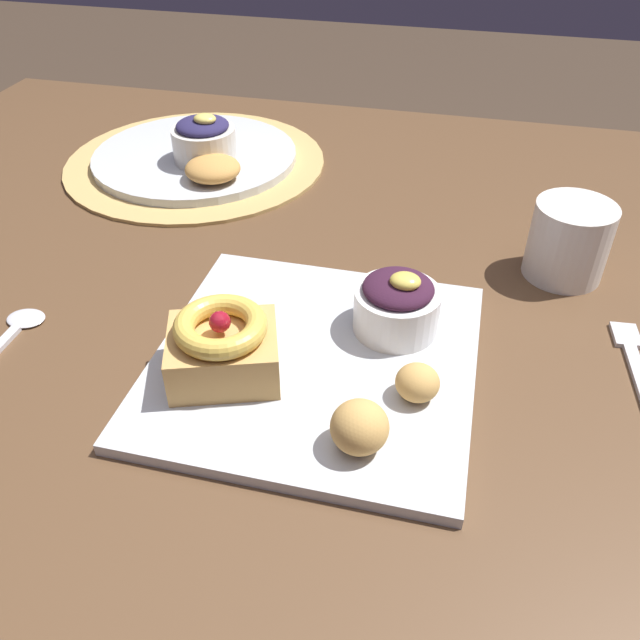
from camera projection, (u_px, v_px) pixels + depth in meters
name	position (u px, v px, depth m)	size (l,w,h in m)	color
ground_plane	(349.00, 617.00, 1.17)	(8.00, 8.00, 0.00)	#423326
dining_table	(364.00, 340.00, 0.77)	(1.54, 1.06, 0.73)	brown
woven_placemat	(196.00, 161.00, 0.97)	(0.38, 0.38, 0.01)	tan
front_plate	(315.00, 361.00, 0.61)	(0.30, 0.30, 0.01)	silver
cake_slice	(223.00, 346.00, 0.57)	(0.12, 0.11, 0.07)	tan
berry_ramekin	(397.00, 304.00, 0.63)	(0.08, 0.08, 0.07)	white
fritter_front	(417.00, 383.00, 0.56)	(0.04, 0.04, 0.03)	tan
fritter_middle	(360.00, 427.00, 0.51)	(0.05, 0.05, 0.04)	tan
back_plate	(195.00, 156.00, 0.96)	(0.30, 0.30, 0.01)	silver
back_ramekin	(204.00, 140.00, 0.92)	(0.09, 0.09, 0.07)	silver
back_pastry	(213.00, 169.00, 0.88)	(0.08, 0.08, 0.03)	#C68E47
fork	(633.00, 358.00, 0.62)	(0.03, 0.13, 0.00)	silver
spoon	(10.00, 335.00, 0.65)	(0.04, 0.13, 0.00)	silver
coffee_mug	(569.00, 241.00, 0.71)	(0.09, 0.09, 0.09)	silver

